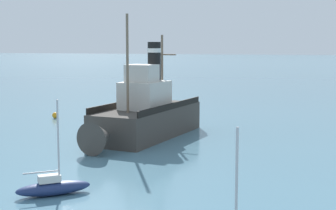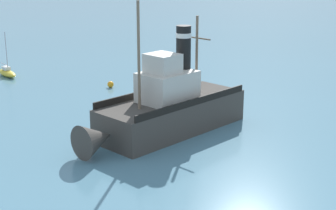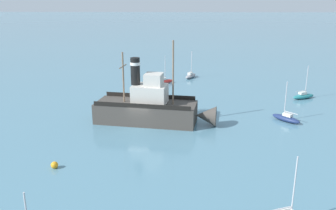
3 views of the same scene
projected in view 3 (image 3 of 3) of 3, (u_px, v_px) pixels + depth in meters
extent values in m
plane|color=teal|center=(139.00, 127.00, 41.37)|extent=(600.00, 600.00, 0.00)
cube|color=#423D38|center=(146.00, 112.00, 42.87)|extent=(6.28, 12.55, 2.40)
cone|color=#423D38|center=(206.00, 116.00, 41.60)|extent=(2.71, 2.75, 2.35)
cube|color=beige|center=(150.00, 94.00, 42.11)|extent=(3.61, 4.43, 2.20)
cube|color=beige|center=(154.00, 79.00, 41.49)|extent=(2.49, 2.33, 1.40)
cylinder|color=black|center=(135.00, 71.00, 41.61)|extent=(1.10, 1.10, 3.20)
cylinder|color=silver|center=(135.00, 64.00, 41.34)|extent=(1.16, 1.16, 0.35)
cylinder|color=#75604C|center=(173.00, 73.00, 40.83)|extent=(0.20, 0.20, 7.50)
cylinder|color=#75604C|center=(123.00, 77.00, 42.11)|extent=(0.20, 0.20, 6.00)
cylinder|color=#75604C|center=(123.00, 66.00, 41.72)|extent=(2.59, 0.54, 0.12)
cube|color=black|center=(150.00, 96.00, 44.47)|extent=(1.96, 11.27, 0.50)
cube|color=black|center=(141.00, 106.00, 40.42)|extent=(1.96, 11.27, 0.50)
ellipsoid|color=#23757A|center=(303.00, 96.00, 52.74)|extent=(2.58, 3.91, 0.70)
cube|color=silver|center=(303.00, 93.00, 52.51)|extent=(1.04, 1.27, 0.36)
cylinder|color=#B7B7BC|center=(307.00, 80.00, 52.13)|extent=(0.10, 0.10, 4.20)
cylinder|color=#B7B7BC|center=(301.00, 91.00, 52.25)|extent=(0.82, 1.67, 0.08)
ellipsoid|color=navy|center=(286.00, 119.00, 43.25)|extent=(3.62, 3.28, 0.70)
cube|color=silver|center=(288.00, 115.00, 42.94)|extent=(1.25, 1.20, 0.36)
cylinder|color=#B7B7BC|center=(286.00, 99.00, 42.75)|extent=(0.10, 0.10, 4.20)
cylinder|color=#B7B7BC|center=(291.00, 113.00, 42.54)|extent=(1.43, 1.22, 0.08)
ellipsoid|color=#B22823|center=(164.00, 82.00, 61.74)|extent=(2.95, 3.80, 0.70)
cube|color=silver|center=(163.00, 79.00, 61.49)|extent=(1.13, 1.27, 0.36)
cylinder|color=#B7B7BC|center=(165.00, 68.00, 61.17)|extent=(0.10, 0.10, 4.20)
cylinder|color=#B7B7BC|center=(161.00, 77.00, 61.19)|extent=(1.02, 1.57, 0.08)
ellipsoid|color=gray|center=(191.00, 76.00, 66.10)|extent=(3.89, 2.69, 0.70)
cube|color=silver|center=(190.00, 73.00, 65.77)|extent=(1.27, 1.07, 0.36)
cylinder|color=#B7B7BC|center=(192.00, 63.00, 65.63)|extent=(0.10, 0.10, 4.20)
cylinder|color=#B7B7BC|center=(189.00, 72.00, 65.32)|extent=(1.64, 0.88, 0.08)
cylinder|color=#B7B7BC|center=(294.00, 186.00, 23.19)|extent=(0.10, 0.10, 4.20)
cylinder|color=#B7B7BC|center=(280.00, 209.00, 23.38)|extent=(0.67, 1.73, 0.08)
sphere|color=orange|center=(54.00, 165.00, 31.47)|extent=(0.63, 0.63, 0.63)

